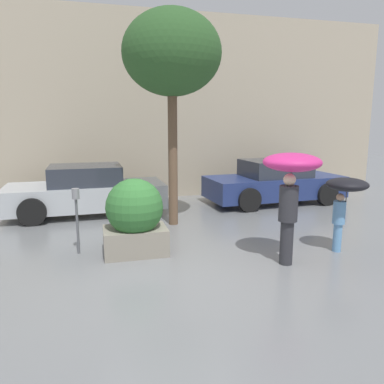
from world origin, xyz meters
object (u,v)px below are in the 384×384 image
planter_box (135,216)px  person_child (345,193)px  parked_car_far (274,183)px  parking_meter (76,207)px  parked_car_near (86,191)px  person_adult (291,176)px  street_tree (172,55)px

planter_box → person_child: same height
planter_box → parked_car_far: size_ratio=0.34×
parked_car_far → parking_meter: size_ratio=3.40×
parked_car_near → parking_meter: size_ratio=3.32×
person_adult → person_child: size_ratio=1.35×
parked_car_near → parking_meter: 3.30m
planter_box → parked_car_near: size_ratio=0.34×
person_adult → street_tree: size_ratio=0.39×
planter_box → parked_car_near: 3.67m
parked_car_near → street_tree: bearing=-129.5°
parking_meter → parked_car_far: bearing=29.9°
parked_car_far → street_tree: 5.25m
planter_box → person_child: 4.06m
person_child → planter_box: bearing=-157.8°
parking_meter → person_child: bearing=-13.3°
street_tree → parking_meter: 4.17m
planter_box → parked_car_far: 5.95m
parked_car_near → street_tree: (2.11, -1.64, 3.42)m
person_child → street_tree: size_ratio=0.29×
person_adult → street_tree: bearing=66.7°
person_adult → street_tree: (-1.49, 3.04, 2.46)m
planter_box → parking_meter: planter_box is taller
person_adult → parking_meter: (-3.71, 1.40, -0.66)m
person_child → parking_meter: bearing=-157.8°
parked_car_far → parked_car_near: bearing=86.6°
person_child → street_tree: bearing=170.1°
person_child → parked_car_far: (0.81, 4.53, -0.56)m
planter_box → parked_car_far: (4.74, 3.60, -0.11)m
person_adult → parked_car_near: (-3.60, 4.68, -0.95)m
person_adult → street_tree: street_tree is taller
planter_box → street_tree: (1.14, 1.90, 3.31)m
parked_car_far → parking_meter: (-5.82, -3.34, 0.29)m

